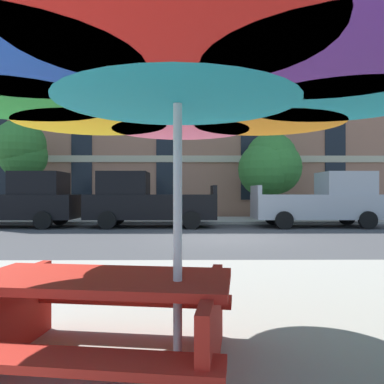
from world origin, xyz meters
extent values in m
plane|color=#424244|center=(0.00, 0.00, 0.00)|extent=(120.00, 120.00, 0.00)
cube|color=#B2ADA3|center=(0.00, 6.80, 0.06)|extent=(56.00, 3.60, 0.12)
cube|color=#A87056|center=(0.00, 15.00, 9.60)|extent=(36.44, 12.00, 19.20)
cube|color=beige|center=(0.00, 8.96, 3.20)|extent=(35.71, 0.08, 0.36)
cube|color=beige|center=(0.00, 8.96, 6.40)|extent=(35.71, 0.08, 0.36)
cube|color=beige|center=(0.00, 8.96, 9.60)|extent=(35.71, 0.08, 0.36)
cube|color=black|center=(-6.83, 8.97, 10.00)|extent=(1.10, 0.06, 18.00)
cube|color=black|center=(-2.28, 8.97, 10.00)|extent=(1.10, 0.06, 18.00)
cube|color=black|center=(2.28, 8.97, 10.00)|extent=(1.10, 0.06, 18.00)
cube|color=black|center=(6.83, 8.97, 10.00)|extent=(1.10, 0.06, 18.00)
cube|color=black|center=(-8.12, 3.70, 0.82)|extent=(5.10, 1.90, 0.96)
cube|color=black|center=(-7.02, 3.70, 1.75)|extent=(1.90, 1.75, 0.90)
cylinder|color=black|center=(-6.54, 2.75, 0.34)|extent=(0.68, 0.22, 0.68)
cylinder|color=black|center=(-6.54, 4.65, 0.34)|extent=(0.68, 0.22, 0.68)
cube|color=black|center=(-2.56, 3.70, 0.82)|extent=(5.10, 1.90, 0.96)
cube|color=black|center=(-3.66, 3.70, 1.75)|extent=(1.90, 1.75, 0.90)
cube|color=black|center=(-0.09, 3.70, 1.48)|extent=(0.16, 1.75, 0.36)
cylinder|color=black|center=(-0.98, 4.65, 0.34)|extent=(0.68, 0.22, 0.68)
cylinder|color=black|center=(-0.98, 2.75, 0.34)|extent=(0.68, 0.22, 0.68)
cylinder|color=black|center=(-4.14, 4.65, 0.34)|extent=(0.68, 0.22, 0.68)
cylinder|color=black|center=(-4.14, 2.75, 0.34)|extent=(0.68, 0.22, 0.68)
cube|color=#A8AAB2|center=(4.08, 3.70, 0.82)|extent=(5.10, 1.90, 0.96)
cube|color=#A8AAB2|center=(5.18, 3.70, 1.75)|extent=(1.90, 1.75, 0.90)
cube|color=#A8AAB2|center=(1.61, 3.70, 1.48)|extent=(0.16, 1.75, 0.36)
cylinder|color=black|center=(2.49, 2.75, 0.34)|extent=(0.68, 0.22, 0.68)
cylinder|color=black|center=(2.49, 4.65, 0.34)|extent=(0.68, 0.22, 0.68)
cylinder|color=black|center=(5.66, 2.75, 0.34)|extent=(0.68, 0.22, 0.68)
cylinder|color=black|center=(5.66, 4.65, 0.34)|extent=(0.68, 0.22, 0.68)
cylinder|color=brown|center=(-9.17, 6.91, 1.22)|extent=(0.39, 0.39, 2.44)
sphere|color=#387F33|center=(-9.13, 6.71, 3.66)|extent=(2.42, 2.42, 2.42)
sphere|color=#387F33|center=(-9.38, 7.08, 3.38)|extent=(1.88, 1.88, 1.88)
sphere|color=#387F33|center=(-9.02, 6.82, 3.13)|extent=(2.25, 2.25, 2.25)
cylinder|color=#4C3823|center=(2.78, 6.94, 0.89)|extent=(0.23, 0.23, 1.78)
sphere|color=#387F33|center=(2.61, 6.66, 2.49)|extent=(2.67, 2.67, 2.67)
sphere|color=#387F33|center=(3.01, 7.17, 2.88)|extent=(2.49, 2.49, 2.49)
sphere|color=#387F33|center=(2.90, 6.84, 3.04)|extent=(2.48, 2.48, 2.48)
sphere|color=#387F33|center=(3.01, 6.73, 2.60)|extent=(2.63, 2.63, 2.63)
cylinder|color=silver|center=(-1.17, -9.00, 1.20)|extent=(0.06, 0.06, 2.39)
cone|color=#199EB2|center=(-0.08, -9.00, 2.17)|extent=(1.30, 1.30, 0.44)
cone|color=orange|center=(-0.40, -8.23, 2.17)|extent=(1.30, 1.30, 0.44)
cone|color=#E5668C|center=(-1.17, -7.91, 2.17)|extent=(1.30, 1.30, 0.44)
cone|color=yellow|center=(-1.94, -8.23, 2.17)|extent=(1.30, 1.30, 0.44)
cone|color=green|center=(-2.26, -9.00, 2.17)|extent=(1.30, 1.30, 0.44)
cone|color=blue|center=(-1.94, -9.77, 2.17)|extent=(1.30, 1.30, 0.44)
cone|color=#662D9E|center=(-0.40, -9.77, 2.17)|extent=(1.30, 1.30, 0.44)
cone|color=#199EB2|center=(-1.17, -9.00, 2.21)|extent=(1.62, 1.62, 0.52)
cube|color=red|center=(-1.71, -8.84, 0.74)|extent=(1.89, 1.03, 0.06)
cube|color=red|center=(-1.79, -9.46, 0.44)|extent=(1.82, 0.52, 0.05)
cube|color=red|center=(-1.63, -8.23, 0.44)|extent=(1.82, 0.52, 0.05)
cube|color=red|center=(-0.94, -8.95, 0.37)|extent=(0.27, 1.40, 0.74)
cube|color=red|center=(-2.48, -8.74, 0.37)|extent=(0.27, 1.40, 0.74)
camera|label=1|loc=(-1.10, -11.55, 1.36)|focal=35.74mm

